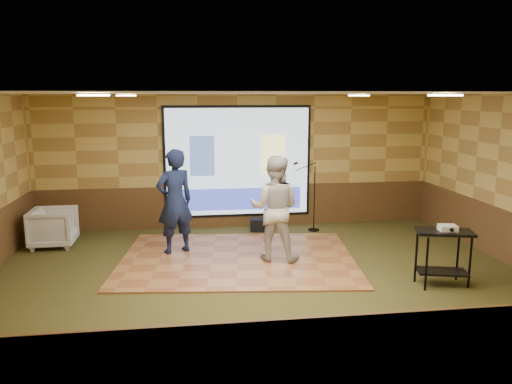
{
  "coord_description": "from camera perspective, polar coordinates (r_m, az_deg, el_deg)",
  "views": [
    {
      "loc": [
        -1.13,
        -7.67,
        2.96
      ],
      "look_at": [
        0.05,
        0.85,
        1.3
      ],
      "focal_mm": 35.0,
      "sensor_mm": 36.0,
      "label": 1
    }
  ],
  "objects": [
    {
      "name": "duffel_bag",
      "position": [
        11.14,
        0.52,
        -3.76
      ],
      "size": [
        0.49,
        0.37,
        0.27
      ],
      "primitive_type": "cube",
      "rotation": [
        0.0,
        0.0,
        -0.19
      ],
      "color": "black",
      "rests_on": "ground"
    },
    {
      "name": "mic_stand",
      "position": [
        11.15,
        6.37,
        -1.93
      ],
      "size": [
        0.61,
        0.25,
        1.56
      ],
      "rotation": [
        0.0,
        0.0,
        -0.23
      ],
      "color": "black",
      "rests_on": "ground"
    },
    {
      "name": "ground",
      "position": [
        8.3,
        0.45,
        -9.97
      ],
      "size": [
        9.0,
        9.0,
        0.0
      ],
      "primitive_type": "plane",
      "color": "#2B3719",
      "rests_on": "ground"
    },
    {
      "name": "downlight_se",
      "position": [
        7.02,
        20.78,
        10.3
      ],
      "size": [
        0.32,
        0.32,
        0.02
      ],
      "primitive_type": "cube",
      "color": "#FFECBF",
      "rests_on": "room_shell"
    },
    {
      "name": "av_table",
      "position": [
        8.42,
        20.64,
        -5.99
      ],
      "size": [
        0.85,
        0.45,
        0.9
      ],
      "rotation": [
        0.0,
        0.0,
        -0.26
      ],
      "color": "black",
      "rests_on": "ground"
    },
    {
      "name": "dance_floor",
      "position": [
        9.29,
        -2.1,
        -7.58
      ],
      "size": [
        4.57,
        3.68,
        0.03
      ],
      "primitive_type": "cube",
      "rotation": [
        0.0,
        0.0,
        -0.11
      ],
      "color": "#A56C3C",
      "rests_on": "ground"
    },
    {
      "name": "player_left",
      "position": [
        9.47,
        -9.26,
        -1.07
      ],
      "size": [
        0.85,
        0.73,
        1.98
      ],
      "primitive_type": "imported",
      "rotation": [
        0.0,
        0.0,
        3.58
      ],
      "color": "#151F42",
      "rests_on": "dance_floor"
    },
    {
      "name": "banquet_chair",
      "position": [
        10.73,
        -22.13,
        -3.77
      ],
      "size": [
        0.86,
        0.84,
        0.78
      ],
      "primitive_type": "imported",
      "rotation": [
        0.0,
        0.0,
        1.58
      ],
      "color": "gray",
      "rests_on": "ground"
    },
    {
      "name": "wainscot_front",
      "position": [
        5.01,
        6.59,
        -18.94
      ],
      "size": [
        9.0,
        0.04,
        0.95
      ],
      "primitive_type": "cube",
      "color": "#512E1B",
      "rests_on": "ground"
    },
    {
      "name": "downlight_nw",
      "position": [
        9.53,
        -14.6,
        10.63
      ],
      "size": [
        0.32,
        0.32,
        0.02
      ],
      "primitive_type": "cube",
      "color": "#FFECBF",
      "rests_on": "room_shell"
    },
    {
      "name": "downlight_ne",
      "position": [
        10.04,
        11.67,
        10.75
      ],
      "size": [
        0.32,
        0.32,
        0.02
      ],
      "primitive_type": "cube",
      "color": "#FFECBF",
      "rests_on": "room_shell"
    },
    {
      "name": "room_shell",
      "position": [
        7.81,
        0.47,
        4.55
      ],
      "size": [
        9.04,
        7.04,
        3.02
      ],
      "color": "tan",
      "rests_on": "ground"
    },
    {
      "name": "player_right",
      "position": [
        8.95,
        2.13,
        -1.86
      ],
      "size": [
        1.11,
        0.99,
        1.9
      ],
      "primitive_type": "imported",
      "rotation": [
        0.0,
        0.0,
        2.8
      ],
      "color": "beige",
      "rests_on": "dance_floor"
    },
    {
      "name": "wainscot_back",
      "position": [
        11.48,
        -2.07,
        -1.59
      ],
      "size": [
        9.0,
        0.04,
        0.95
      ],
      "primitive_type": "cube",
      "color": "#512E1B",
      "rests_on": "ground"
    },
    {
      "name": "projector",
      "position": [
        8.34,
        21.06,
        -3.84
      ],
      "size": [
        0.3,
        0.26,
        0.09
      ],
      "primitive_type": "cube",
      "rotation": [
        0.0,
        0.0,
        -0.17
      ],
      "color": "white",
      "rests_on": "av_table"
    },
    {
      "name": "projector_screen",
      "position": [
        11.27,
        -2.08,
        3.34
      ],
      "size": [
        3.32,
        0.06,
        2.52
      ],
      "color": "black",
      "rests_on": "room_shell"
    },
    {
      "name": "downlight_sw",
      "position": [
        6.27,
        -18.04,
        10.48
      ],
      "size": [
        0.32,
        0.32,
        0.02
      ],
      "primitive_type": "cube",
      "color": "#FFECBF",
      "rests_on": "room_shell"
    }
  ]
}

